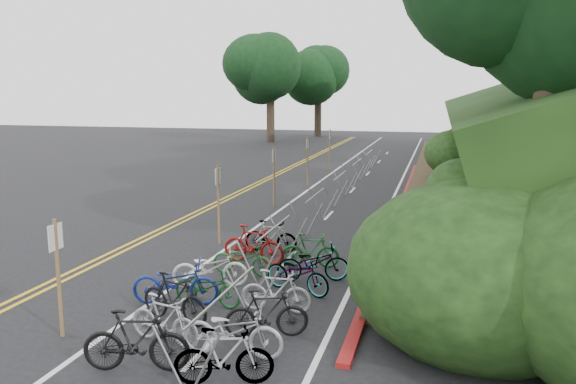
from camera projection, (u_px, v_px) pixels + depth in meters
name	position (u px, v px, depth m)	size (l,w,h in m)	color
ground	(113.00, 297.00, 12.95)	(120.00, 120.00, 0.00)	black
road_markings	(268.00, 211.00, 22.38)	(7.47, 80.00, 0.01)	gold
red_curb	(401.00, 208.00, 22.88)	(0.25, 28.00, 0.10)	maroon
embankment	(565.00, 137.00, 27.25)	(14.30, 48.14, 9.11)	black
bike_rack_front	(224.00, 310.00, 9.89)	(1.15, 3.22, 1.19)	gray
bike_racks_rest	(340.00, 182.00, 24.39)	(1.14, 23.00, 1.17)	gray
signpost_near	(58.00, 270.00, 10.66)	(0.08, 0.40, 2.33)	brown
signposts_rest	(293.00, 164.00, 25.86)	(0.08, 18.40, 2.50)	brown
bike_front	(176.00, 282.00, 12.45)	(1.94, 0.68, 1.02)	navy
bike_valet	(243.00, 283.00, 12.50)	(3.54, 9.27, 1.10)	black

